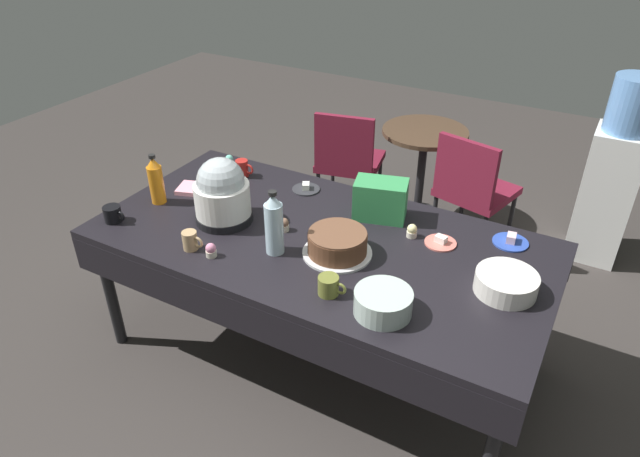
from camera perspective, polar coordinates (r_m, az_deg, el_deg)
name	(u,v)px	position (r m, az deg, el deg)	size (l,w,h in m)	color
ground	(320,351)	(3.22, 0.00, -12.13)	(9.00, 9.00, 0.00)	#383330
potluck_table	(320,248)	(2.79, 0.00, -1.95)	(2.20, 1.10, 0.75)	black
frosted_layer_cake	(337,244)	(2.61, 1.75, -1.53)	(0.32, 0.32, 0.12)	silver
slow_cooker	(222,193)	(2.85, -9.77, 3.50)	(0.29, 0.29, 0.34)	black
glass_salad_bowl	(383,303)	(2.29, 6.31, -7.37)	(0.23, 0.23, 0.10)	#B2C6BC
ceramic_snack_bowl	(506,283)	(2.51, 18.09, -5.21)	(0.26, 0.26, 0.09)	silver
dessert_plate_coral	(441,242)	(2.76, 11.95, -1.31)	(0.15, 0.15, 0.04)	#E07266
dessert_plate_charcoal	(306,188)	(3.16, -1.41, 4.03)	(0.15, 0.15, 0.04)	#2D2D33
dessert_plate_cobalt	(511,241)	(2.85, 18.50, -1.19)	(0.17, 0.17, 0.05)	#2D4CB2
cupcake_vanilla	(229,161)	(3.47, -9.03, 6.71)	(0.05, 0.05, 0.07)	beige
cupcake_rose	(211,250)	(2.65, -10.83, -2.15)	(0.05, 0.05, 0.07)	beige
cupcake_cocoa	(412,231)	(2.78, 9.17, -0.24)	(0.05, 0.05, 0.07)	beige
cupcake_berry	(284,225)	(2.79, -3.62, 0.37)	(0.05, 0.05, 0.07)	beige
soda_bottle_water	(274,224)	(2.58, -4.62, 0.41)	(0.09, 0.09, 0.32)	silver
soda_bottle_orange_juice	(156,181)	(3.11, -16.07, 4.61)	(0.08, 0.08, 0.27)	orange
coffee_mug_tan	(191,241)	(2.71, -12.80, -1.19)	(0.11, 0.07, 0.09)	tan
coffee_mug_black	(113,214)	(3.04, -19.97, 1.37)	(0.13, 0.09, 0.08)	black
coffee_mug_olive	(329,286)	(2.37, 0.90, -5.72)	(0.13, 0.09, 0.08)	olive
coffee_mug_red	(243,168)	(3.32, -7.74, 5.98)	(0.12, 0.07, 0.10)	#B2231E
soda_carton	(380,200)	(2.88, 6.06, 2.89)	(0.26, 0.16, 0.20)	#338C4C
paper_napkin_stack	(191,188)	(3.24, -12.72, 3.92)	(0.14, 0.14, 0.02)	pink
maroon_chair_left	(348,157)	(4.16, 2.81, 7.12)	(0.52, 0.52, 0.85)	maroon
maroon_chair_right	(472,186)	(3.89, 14.98, 4.10)	(0.54, 0.54, 0.85)	maroon
round_cafe_table	(422,159)	(4.18, 10.19, 6.86)	(0.60, 0.60, 0.72)	#473323
water_cooler	(611,177)	(4.11, 27.10, 4.60)	(0.32, 0.32, 1.24)	silver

